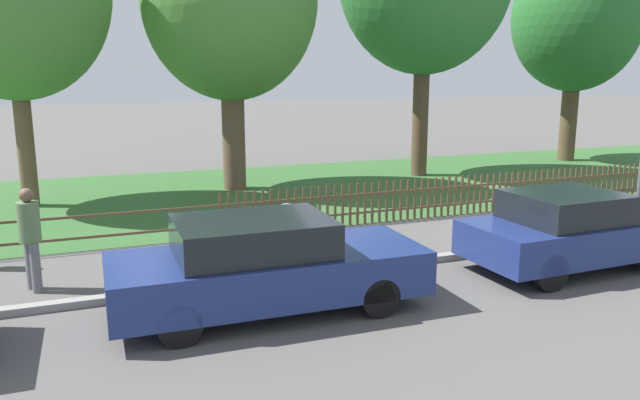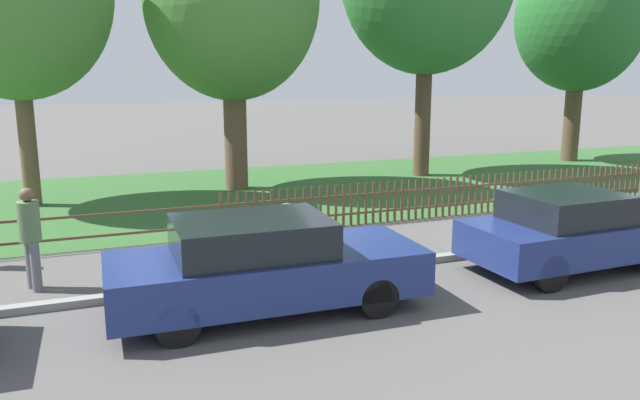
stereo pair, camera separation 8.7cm
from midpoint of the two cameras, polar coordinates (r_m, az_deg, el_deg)
The scene contains 10 objects.
ground_plane at distance 14.02m, azimuth 24.93°, elevation -3.51°, with size 120.00×120.00×0.00m, color #565451.
kerb_stone at distance 14.07m, azimuth 24.66°, elevation -3.18°, with size 42.77×0.20×0.12m, color gray.
grass_strip at distance 19.96m, azimuth 9.09°, elevation 1.76°, with size 42.77×9.07×0.01m, color #33602D.
park_fence at distance 16.19m, azimuth 17.14°, elevation 0.75°, with size 42.77×0.05×0.96m.
parked_car_black_saloon at distance 9.02m, azimuth -4.88°, elevation -5.90°, with size 4.53×1.82×1.39m.
parked_car_navy_estate at distance 11.73m, azimuth 22.13°, elevation -2.58°, with size 3.84×1.85×1.37m.
covered_motorcycle at distance 11.63m, azimuth -4.32°, elevation -2.31°, with size 2.03×0.94×0.97m.
tree_behind_motorcycle at distance 18.31m, azimuth -7.92°, elevation 17.67°, with size 4.90×4.90×8.20m.
tree_far_left at distance 25.85m, azimuth 22.79°, elevation 15.06°, with size 4.71×4.71×8.05m.
pedestrian_by_lamp at distance 10.75m, azimuth -24.78°, elevation -2.75°, with size 0.44×0.44×1.66m.
Camera 2 is at (-9.85, -9.34, 3.43)m, focal length 35.00 mm.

